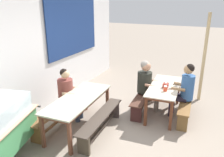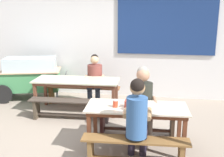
{
  "view_description": "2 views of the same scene",
  "coord_description": "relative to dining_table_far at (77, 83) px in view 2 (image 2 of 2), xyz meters",
  "views": [
    {
      "loc": [
        -4.31,
        -1.38,
        2.67
      ],
      "look_at": [
        0.42,
        0.75,
        0.85
      ],
      "focal_mm": 37.01,
      "sensor_mm": 36.0,
      "label": 1
    },
    {
      "loc": [
        1.09,
        -4.43,
        2.18
      ],
      "look_at": [
        0.26,
        0.42,
        0.94
      ],
      "focal_mm": 43.45,
      "sensor_mm": 36.0,
      "label": 2
    }
  ],
  "objects": [
    {
      "name": "person_center_facing",
      "position": [
        0.29,
        0.46,
        0.03
      ],
      "size": [
        0.49,
        0.54,
        1.2
      ],
      "color": "#2B3648",
      "rests_on": "ground_plane"
    },
    {
      "name": "dining_table_near",
      "position": [
        1.42,
        -1.48,
        -0.01
      ],
      "size": [
        1.61,
        0.74,
        0.72
      ],
      "color": "beige",
      "rests_on": "ground_plane"
    },
    {
      "name": "person_near_front",
      "position": [
        1.46,
        -1.92,
        0.08
      ],
      "size": [
        0.41,
        0.51,
        1.3
      ],
      "color": "#272130",
      "rests_on": "ground_plane"
    },
    {
      "name": "dining_table_far",
      "position": [
        0.0,
        0.0,
        0.0
      ],
      "size": [
        1.87,
        0.78,
        0.72
      ],
      "color": "#B8B99C",
      "rests_on": "ground_plane"
    },
    {
      "name": "backdrop_wall",
      "position": [
        0.68,
        1.36,
        0.92
      ],
      "size": [
        7.38,
        0.23,
        2.98
      ],
      "color": "silver",
      "rests_on": "ground_plane"
    },
    {
      "name": "bench_far_front",
      "position": [
        0.02,
        -0.51,
        -0.37
      ],
      "size": [
        1.73,
        0.35,
        0.42
      ],
      "color": "#42372F",
      "rests_on": "ground_plane"
    },
    {
      "name": "tissue_box",
      "position": [
        1.32,
        -1.52,
        0.12
      ],
      "size": [
        0.15,
        0.11,
        0.13
      ],
      "color": "maroon",
      "rests_on": "dining_table_near"
    },
    {
      "name": "bench_near_front",
      "position": [
        1.45,
        -1.99,
        -0.37
      ],
      "size": [
        1.54,
        0.34,
        0.42
      ],
      "color": "brown",
      "rests_on": "ground_plane"
    },
    {
      "name": "condiment_jar",
      "position": [
        1.1,
        -1.56,
        0.13
      ],
      "size": [
        0.08,
        0.08,
        0.12
      ],
      "color": "#DD482B",
      "rests_on": "dining_table_near"
    },
    {
      "name": "bench_far_back",
      "position": [
        -0.02,
        0.51,
        -0.37
      ],
      "size": [
        1.8,
        0.38,
        0.42
      ],
      "color": "brown",
      "rests_on": "ground_plane"
    },
    {
      "name": "food_cart",
      "position": [
        -1.41,
        0.67,
        -0.04
      ],
      "size": [
        1.86,
        1.12,
        1.05
      ],
      "color": "#448E55",
      "rests_on": "ground_plane"
    },
    {
      "name": "bench_near_back",
      "position": [
        1.4,
        -0.98,
        -0.38
      ],
      "size": [
        1.5,
        0.37,
        0.42
      ],
      "color": "#452A1F",
      "rests_on": "ground_plane"
    },
    {
      "name": "ground_plane",
      "position": [
        0.63,
        -1.05,
        -0.65
      ],
      "size": [
        40.0,
        40.0,
        0.0
      ],
      "primitive_type": "plane",
      "color": "gray"
    },
    {
      "name": "person_right_near_table",
      "position": [
        1.49,
        -1.03,
        0.07
      ],
      "size": [
        0.51,
        0.56,
        1.26
      ],
      "color": "#6D6055",
      "rests_on": "ground_plane"
    }
  ]
}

